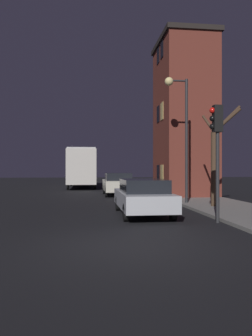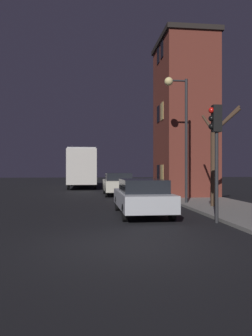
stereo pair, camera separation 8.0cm
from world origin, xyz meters
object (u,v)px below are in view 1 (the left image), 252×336
at_px(traffic_light, 217,138).
at_px(bus, 82,165).
at_px(car_mid_lane, 118,183).
at_px(bare_tree, 216,159).
at_px(streetlamp, 180,116).
at_px(car_near_lane, 143,196).

xyz_separation_m(traffic_light, bus, (-4.81, 21.14, -0.70)).
distance_m(traffic_light, car_mid_lane, 12.05).
height_order(traffic_light, bus, traffic_light).
distance_m(traffic_light, bus, 21.70).
xyz_separation_m(bare_tree, bus, (-6.30, 17.42, -0.13)).
relative_size(bus, car_mid_lane, 2.08).
bearing_deg(streetlamp, car_near_lane, -126.26).
relative_size(bus, car_near_lane, 2.02).
height_order(streetlamp, bare_tree, streetlamp).
bearing_deg(traffic_light, bus, 102.82).
xyz_separation_m(bare_tree, car_near_lane, (-3.65, -1.66, -1.54)).
relative_size(bare_tree, car_mid_lane, 1.03).
distance_m(bare_tree, car_mid_lane, 8.89).
distance_m(bus, car_mid_lane, 9.91).
xyz_separation_m(bus, car_near_lane, (2.65, -19.08, -1.40)).
height_order(bare_tree, bus, bare_tree).
bearing_deg(car_near_lane, car_mid_lane, 90.49).
height_order(streetlamp, car_near_lane, streetlamp).
bearing_deg(car_mid_lane, bare_tree, -64.82).
bearing_deg(traffic_light, car_mid_lane, 100.89).
relative_size(traffic_light, bare_tree, 0.87).
height_order(bare_tree, car_near_lane, bare_tree).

